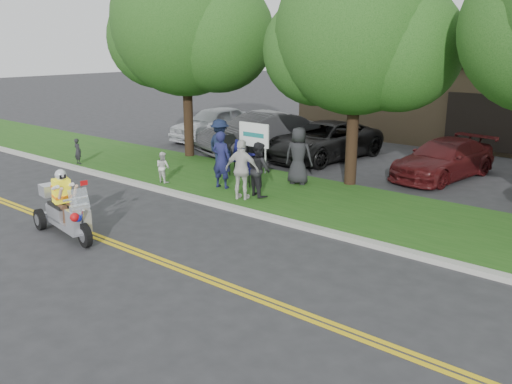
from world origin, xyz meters
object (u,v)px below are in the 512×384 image
Objects in this scene: trike_scooter at (65,212)px; parked_car_right at (444,159)px; parked_car_far_left at (214,123)px; lawn_chair_a at (235,155)px; spectator_adult_mid at (259,169)px; spectator_adult_left at (222,160)px; lawn_chair_b at (251,168)px; spectator_adult_right at (242,170)px; parked_car_left at (259,133)px; parked_car_mid at (323,141)px.

trike_scooter reaches higher than parked_car_right.
lawn_chair_a is at bearing -39.36° from parked_car_far_left.
trike_scooter is 1.54× the size of spectator_adult_mid.
lawn_chair_a is at bearing -133.13° from parked_car_right.
lawn_chair_b is at bearing -126.93° from spectator_adult_left.
lawn_chair_b is 1.02m from spectator_adult_left.
spectator_adult_mid is at bearing 82.50° from trike_scooter.
trike_scooter is 4.86m from spectator_adult_right.
trike_scooter is 1.39× the size of spectator_adult_left.
parked_car_left reaches higher than lawn_chair_b.
parked_car_far_left is 3.70m from parked_car_left.
spectator_adult_mid reaches higher than parked_car_right.
parked_car_right is at bearing -137.55° from spectator_adult_left.
spectator_adult_left reaches higher than spectator_adult_right.
spectator_adult_mid is at bearing -37.70° from lawn_chair_b.
spectator_adult_mid reaches higher than parked_car_left.
spectator_adult_mid is 0.57m from spectator_adult_right.
parked_car_right is (4.52, 5.87, -0.33)m from spectator_adult_left.
spectator_adult_right is 6.53m from parked_car_mid.
parked_car_far_left is at bearing -178.39° from parked_car_left.
lawn_chair_b is 0.18× the size of parked_car_mid.
lawn_chair_a is (-0.82, 6.86, 0.17)m from trike_scooter.
parked_car_right is (3.08, 5.86, -0.25)m from spectator_adult_mid.
spectator_adult_left is at bearing -43.15° from parked_car_left.
spectator_adult_left is 1.10× the size of spectator_adult_mid.
spectator_adult_mid is 6.60m from parked_car_left.
trike_scooter is 11.98m from parked_car_right.
trike_scooter is 6.92m from lawn_chair_a.
spectator_adult_mid is 0.31× the size of parked_car_left.
parked_car_left is (-2.61, 10.28, 0.27)m from trike_scooter.
parked_car_right is (5.48, 4.17, -0.08)m from lawn_chair_a.
spectator_adult_right is (1.28, -0.53, -0.02)m from spectator_adult_left.
spectator_adult_right is at bearing -25.41° from lawn_chair_a.
lawn_chair_b is 0.22× the size of parked_car_right.
parked_car_far_left is (-7.72, 6.19, -0.12)m from spectator_adult_mid.
parked_car_mid is (-0.02, 11.00, 0.17)m from trike_scooter.
lawn_chair_a is 3.86m from parked_car_left.
parked_car_left is at bearing 129.44° from lawn_chair_b.
lawn_chair_b is at bearing -119.57° from parked_car_right.
parked_car_right is (4.68, 0.04, -0.08)m from parked_car_mid.
spectator_adult_right reaches higher than lawn_chair_a.
spectator_adult_mid is 6.62m from parked_car_right.
parked_car_right reaches higher than lawn_chair_b.
lawn_chair_b is 0.60× the size of spectator_adult_mid.
spectator_adult_mid is 6.04m from parked_car_mid.
spectator_adult_left reaches higher than parked_car_far_left.
spectator_adult_left is 1.44m from spectator_adult_mid.
parked_car_far_left is (-6.29, 6.20, -0.20)m from spectator_adult_left.
spectator_adult_mid is at bearing -123.89° from spectator_adult_right.
parked_car_far_left is (-6.15, 11.37, 0.22)m from trike_scooter.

